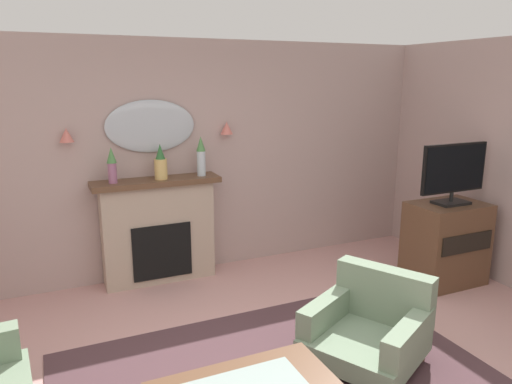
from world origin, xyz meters
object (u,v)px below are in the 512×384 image
(armchair_beside_couch, at_px, (370,326))
(tv_cabinet, at_px, (445,243))
(mantel_vase_right, at_px, (201,156))
(wall_mirror, at_px, (151,126))
(tv_flatscreen, at_px, (454,172))
(fireplace, at_px, (159,231))
(mantel_vase_left, at_px, (161,164))
(wall_sconce_left, at_px, (66,135))
(mantel_vase_centre, at_px, (112,164))
(wall_sconce_right, at_px, (227,128))

(armchair_beside_couch, xyz_separation_m, tv_cabinet, (1.70, 0.92, 0.15))
(mantel_vase_right, distance_m, wall_mirror, 0.62)
(mantel_vase_right, relative_size, tv_flatscreen, 0.52)
(mantel_vase_right, distance_m, armchair_beside_couch, 2.55)
(fireplace, relative_size, mantel_vase_left, 3.60)
(mantel_vase_right, bearing_deg, wall_mirror, 161.22)
(armchair_beside_couch, bearing_deg, mantel_vase_right, 106.36)
(mantel_vase_left, xyz_separation_m, wall_mirror, (-0.05, 0.17, 0.39))
(fireplace, relative_size, tv_cabinet, 1.51)
(wall_sconce_left, xyz_separation_m, armchair_beside_couch, (2.00, -2.34, -1.35))
(wall_sconce_left, distance_m, armchair_beside_couch, 3.37)
(mantel_vase_left, distance_m, tv_flatscreen, 3.10)
(mantel_vase_right, height_order, tv_flatscreen, mantel_vase_right)
(mantel_vase_centre, relative_size, wall_mirror, 0.39)
(fireplace, distance_m, mantel_vase_left, 0.75)
(mantel_vase_right, bearing_deg, wall_sconce_left, 174.92)
(mantel_vase_left, relative_size, tv_cabinet, 0.42)
(wall_sconce_right, height_order, tv_flatscreen, wall_sconce_right)
(wall_mirror, distance_m, wall_sconce_right, 0.85)
(mantel_vase_right, distance_m, tv_cabinet, 2.85)
(mantel_vase_centre, height_order, tv_flatscreen, tv_flatscreen)
(mantel_vase_centre, relative_size, wall_sconce_left, 2.65)
(wall_mirror, height_order, tv_cabinet, wall_mirror)
(wall_sconce_right, bearing_deg, mantel_vase_left, -171.47)
(wall_mirror, height_order, wall_sconce_right, wall_mirror)
(armchair_beside_couch, bearing_deg, mantel_vase_left, 116.38)
(mantel_vase_left, bearing_deg, wall_sconce_right, 8.53)
(wall_mirror, height_order, armchair_beside_couch, wall_mirror)
(fireplace, distance_m, tv_cabinet, 3.15)
(fireplace, xyz_separation_m, wall_sconce_right, (0.85, 0.09, 1.09))
(wall_sconce_left, bearing_deg, mantel_vase_centre, -16.70)
(armchair_beside_couch, xyz_separation_m, tv_flatscreen, (1.70, 0.90, 0.94))
(wall_mirror, distance_m, tv_flatscreen, 3.25)
(armchair_beside_couch, bearing_deg, wall_sconce_right, 97.35)
(wall_sconce_left, bearing_deg, fireplace, -6.16)
(armchair_beside_couch, bearing_deg, tv_cabinet, 28.33)
(mantel_vase_centre, distance_m, tv_cabinet, 3.67)
(fireplace, relative_size, mantel_vase_centre, 3.67)
(mantel_vase_centre, relative_size, tv_cabinet, 0.41)
(mantel_vase_right, height_order, wall_sconce_left, wall_sconce_left)
(mantel_vase_centre, relative_size, mantel_vase_right, 0.85)
(mantel_vase_right, distance_m, wall_sconce_left, 1.38)
(wall_sconce_right, height_order, tv_cabinet, wall_sconce_right)
(wall_sconce_left, height_order, wall_sconce_right, same)
(wall_mirror, bearing_deg, wall_sconce_right, -3.37)
(fireplace, height_order, wall_sconce_right, wall_sconce_right)
(wall_sconce_left, bearing_deg, tv_flatscreen, -21.33)
(mantel_vase_centre, bearing_deg, mantel_vase_left, -0.00)
(tv_cabinet, bearing_deg, fireplace, 154.95)
(mantel_vase_centre, xyz_separation_m, wall_sconce_left, (-0.40, 0.12, 0.30))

